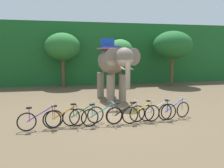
# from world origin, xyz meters

# --- Properties ---
(ground_plane) EXTENTS (80.00, 80.00, 0.00)m
(ground_plane) POSITION_xyz_m (0.00, 0.00, 0.00)
(ground_plane) COLOR brown
(foliage_hedge) EXTENTS (36.00, 6.00, 5.50)m
(foliage_hedge) POSITION_xyz_m (0.00, 13.20, 2.75)
(foliage_hedge) COLOR #1E6028
(foliage_hedge) RESTS_ON ground
(tree_left) EXTENTS (2.88, 2.88, 4.48)m
(tree_left) POSITION_xyz_m (-2.31, 9.42, 3.32)
(tree_left) COLOR brown
(tree_left) RESTS_ON ground
(tree_far_left) EXTENTS (2.24, 2.24, 4.01)m
(tree_far_left) POSITION_xyz_m (2.59, 9.44, 2.93)
(tree_far_left) COLOR brown
(tree_far_left) RESTS_ON ground
(tree_center) EXTENTS (3.30, 3.30, 4.69)m
(tree_center) POSITION_xyz_m (6.91, 8.20, 3.49)
(tree_center) COLOR brown
(tree_center) RESTS_ON ground
(elephant) EXTENTS (2.23, 4.23, 3.78)m
(elephant) POSITION_xyz_m (0.54, 3.23, 2.20)
(elephant) COLOR gray
(elephant) RESTS_ON ground
(bike_purple) EXTENTS (1.69, 0.52, 0.92)m
(bike_purple) POSITION_xyz_m (-3.34, -1.55, 0.39)
(bike_purple) COLOR black
(bike_purple) RESTS_ON ground
(bike_orange) EXTENTS (1.71, 0.52, 0.92)m
(bike_orange) POSITION_xyz_m (-2.43, -1.48, 0.39)
(bike_orange) COLOR black
(bike_orange) RESTS_ON ground
(bike_green) EXTENTS (1.70, 0.52, 0.92)m
(bike_green) POSITION_xyz_m (-1.71, -1.30, 0.39)
(bike_green) COLOR black
(bike_green) RESTS_ON ground
(bike_teal) EXTENTS (1.71, 0.52, 0.92)m
(bike_teal) POSITION_xyz_m (-0.99, -1.56, 0.39)
(bike_teal) COLOR black
(bike_teal) RESTS_ON ground
(bike_black) EXTENTS (1.71, 0.52, 0.92)m
(bike_black) POSITION_xyz_m (0.02, -1.48, 0.39)
(bike_black) COLOR black
(bike_black) RESTS_ON ground
(bike_yellow) EXTENTS (1.71, 0.52, 0.92)m
(bike_yellow) POSITION_xyz_m (0.66, -1.55, 0.39)
(bike_yellow) COLOR black
(bike_yellow) RESTS_ON ground
(bike_white) EXTENTS (1.71, 0.52, 0.92)m
(bike_white) POSITION_xyz_m (1.44, -1.41, 0.39)
(bike_white) COLOR black
(bike_white) RESTS_ON ground
(bike_blue) EXTENTS (1.67, 0.59, 0.92)m
(bike_blue) POSITION_xyz_m (2.25, -1.32, 0.39)
(bike_blue) COLOR black
(bike_blue) RESTS_ON ground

